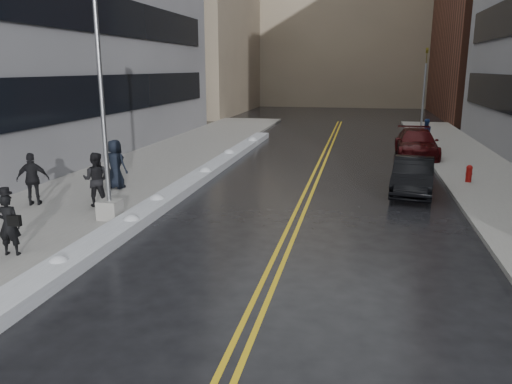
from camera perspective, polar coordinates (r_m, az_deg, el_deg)
The scene contains 18 objects.
ground at distance 13.70m, azimuth -7.83°, elevation -6.84°, with size 160.00×160.00×0.00m, color black.
sidewalk_west at distance 24.73m, azimuth -12.69°, elevation 2.53°, with size 5.50×50.00×0.15m, color gray.
sidewalk_east at distance 23.22m, azimuth 25.47°, elevation 0.77°, with size 4.00×50.00×0.15m, color gray.
lane_line_left at distance 22.65m, azimuth 6.34°, elevation 1.57°, with size 0.12×50.00×0.01m, color gold.
lane_line_right at distance 22.62m, azimuth 7.09°, elevation 1.54°, with size 0.12×50.00×0.01m, color gold.
snow_ridge at distance 21.68m, azimuth -6.91°, elevation 1.45°, with size 0.90×30.00×0.34m, color silver.
building_west_far at distance 59.61m, azimuth -8.10°, elevation 17.86°, with size 14.00×22.00×18.00m, color gray.
building_far at distance 72.33m, azimuth 10.44°, elevation 18.66°, with size 36.00×16.00×22.00m, color gray.
lamppost at distance 16.18m, azimuth -16.86°, elevation 5.19°, with size 0.65×0.65×7.62m.
fire_hydrant at distance 22.91m, azimuth 23.17°, elevation 2.05°, with size 0.26×0.26×0.73m.
traffic_signal at distance 36.29m, azimuth 18.65°, elevation 11.01°, with size 0.16×0.20×6.00m.
pedestrian_fedora at distance 14.21m, azimuth -26.42°, elevation -3.37°, with size 0.59×0.39×1.62m, color black.
pedestrian_b at distance 18.11m, azimuth -17.80°, elevation 1.38°, with size 0.92×0.72×1.89m, color black.
pedestrian_c at distance 20.62m, azimuth -15.76°, elevation 3.08°, with size 0.95×0.62×1.95m, color black.
pedestrian_d at distance 19.06m, azimuth -24.13°, elevation 1.35°, with size 1.08×0.45×1.85m, color black.
pedestrian_east at distance 32.22m, azimuth 18.80°, elevation 6.41°, with size 0.83×0.64×1.70m, color navy.
car_black at distance 20.56m, azimuth 17.50°, elevation 1.74°, with size 1.50×4.31×1.42m, color black.
car_maroon at distance 29.17m, azimuth 17.87°, elevation 5.30°, with size 2.16×5.31×1.54m, color #3C090B.
Camera 1 is at (4.42, -12.03, 4.84)m, focal length 35.00 mm.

